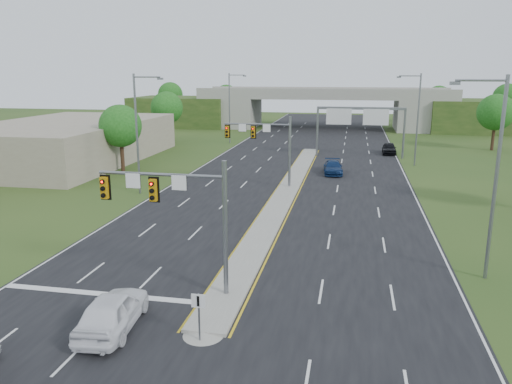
{
  "coord_description": "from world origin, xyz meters",
  "views": [
    {
      "loc": [
        5.98,
        -22.7,
        11.09
      ],
      "look_at": [
        -0.48,
        10.36,
        3.0
      ],
      "focal_mm": 35.0,
      "sensor_mm": 36.0,
      "label": 1
    }
  ],
  "objects_px": {
    "car_far_b": "(333,167)",
    "car_far_c": "(389,148)",
    "car_white": "(112,311)",
    "sign_gantry": "(359,118)",
    "overpass": "(324,111)",
    "signal_mast_near": "(180,205)",
    "keep_right_sign": "(199,309)",
    "signal_mast_far": "(267,140)"
  },
  "relations": [
    {
      "from": "signal_mast_far",
      "to": "keep_right_sign",
      "type": "xyz_separation_m",
      "value": [
        2.26,
        -29.45,
        -3.21
      ]
    },
    {
      "from": "signal_mast_near",
      "to": "car_white",
      "type": "xyz_separation_m",
      "value": [
        -1.81,
        -4.13,
        -3.84
      ]
    },
    {
      "from": "keep_right_sign",
      "to": "car_far_c",
      "type": "height_order",
      "value": "keep_right_sign"
    },
    {
      "from": "signal_mast_near",
      "to": "car_far_b",
      "type": "relative_size",
      "value": 1.42
    },
    {
      "from": "car_far_c",
      "to": "signal_mast_far",
      "type": "bearing_deg",
      "value": -118.55
    },
    {
      "from": "signal_mast_near",
      "to": "car_white",
      "type": "distance_m",
      "value": 5.93
    },
    {
      "from": "keep_right_sign",
      "to": "overpass",
      "type": "xyz_separation_m",
      "value": [
        0.0,
        84.53,
        2.04
      ]
    },
    {
      "from": "signal_mast_far",
      "to": "overpass",
      "type": "height_order",
      "value": "overpass"
    },
    {
      "from": "keep_right_sign",
      "to": "car_far_b",
      "type": "xyz_separation_m",
      "value": [
        3.92,
        37.42,
        -0.78
      ]
    },
    {
      "from": "keep_right_sign",
      "to": "car_far_c",
      "type": "distance_m",
      "value": 54.25
    },
    {
      "from": "keep_right_sign",
      "to": "car_white",
      "type": "xyz_separation_m",
      "value": [
        -4.08,
        0.32,
        -0.63
      ]
    },
    {
      "from": "sign_gantry",
      "to": "car_white",
      "type": "bearing_deg",
      "value": -102.35
    },
    {
      "from": "keep_right_sign",
      "to": "overpass",
      "type": "distance_m",
      "value": 84.55
    },
    {
      "from": "signal_mast_far",
      "to": "sign_gantry",
      "type": "relative_size",
      "value": 0.6
    },
    {
      "from": "sign_gantry",
      "to": "keep_right_sign",
      "type": "bearing_deg",
      "value": -97.7
    },
    {
      "from": "signal_mast_far",
      "to": "car_far_b",
      "type": "xyz_separation_m",
      "value": [
        6.19,
        7.96,
        -3.99
      ]
    },
    {
      "from": "signal_mast_near",
      "to": "signal_mast_far",
      "type": "relative_size",
      "value": 1.0
    },
    {
      "from": "signal_mast_near",
      "to": "signal_mast_far",
      "type": "height_order",
      "value": "same"
    },
    {
      "from": "sign_gantry",
      "to": "overpass",
      "type": "xyz_separation_m",
      "value": [
        -6.68,
        35.08,
        -1.69
      ]
    },
    {
      "from": "signal_mast_far",
      "to": "car_far_c",
      "type": "height_order",
      "value": "signal_mast_far"
    },
    {
      "from": "signal_mast_near",
      "to": "overpass",
      "type": "xyz_separation_m",
      "value": [
        2.26,
        80.07,
        -1.17
      ]
    },
    {
      "from": "keep_right_sign",
      "to": "sign_gantry",
      "type": "relative_size",
      "value": 0.19
    },
    {
      "from": "keep_right_sign",
      "to": "overpass",
      "type": "height_order",
      "value": "overpass"
    },
    {
      "from": "signal_mast_near",
      "to": "overpass",
      "type": "height_order",
      "value": "overpass"
    },
    {
      "from": "car_far_b",
      "to": "car_far_c",
      "type": "bearing_deg",
      "value": 60.82
    },
    {
      "from": "signal_mast_near",
      "to": "sign_gantry",
      "type": "xyz_separation_m",
      "value": [
        8.95,
        44.99,
        0.51
      ]
    },
    {
      "from": "car_white",
      "to": "car_far_c",
      "type": "xyz_separation_m",
      "value": [
        15.08,
        52.8,
        -0.08
      ]
    },
    {
      "from": "car_far_b",
      "to": "signal_mast_far",
      "type": "bearing_deg",
      "value": -132.77
    },
    {
      "from": "overpass",
      "to": "car_far_c",
      "type": "height_order",
      "value": "overpass"
    },
    {
      "from": "signal_mast_near",
      "to": "car_white",
      "type": "height_order",
      "value": "signal_mast_near"
    },
    {
      "from": "car_far_b",
      "to": "car_far_c",
      "type": "xyz_separation_m",
      "value": [
        7.08,
        15.71,
        0.06
      ]
    },
    {
      "from": "overpass",
      "to": "car_white",
      "type": "distance_m",
      "value": 84.35
    },
    {
      "from": "signal_mast_near",
      "to": "keep_right_sign",
      "type": "relative_size",
      "value": 3.18
    },
    {
      "from": "signal_mast_far",
      "to": "overpass",
      "type": "distance_m",
      "value": 55.13
    },
    {
      "from": "signal_mast_far",
      "to": "car_far_c",
      "type": "distance_m",
      "value": 27.41
    },
    {
      "from": "signal_mast_far",
      "to": "car_white",
      "type": "relative_size",
      "value": 1.38
    },
    {
      "from": "car_white",
      "to": "sign_gantry",
      "type": "bearing_deg",
      "value": -107.93
    },
    {
      "from": "overpass",
      "to": "car_far_b",
      "type": "xyz_separation_m",
      "value": [
        3.92,
        -47.11,
        -2.82
      ]
    },
    {
      "from": "car_white",
      "to": "overpass",
      "type": "bearing_deg",
      "value": -98.35
    },
    {
      "from": "signal_mast_far",
      "to": "car_far_c",
      "type": "bearing_deg",
      "value": 60.73
    },
    {
      "from": "overpass",
      "to": "car_far_b",
      "type": "relative_size",
      "value": 16.2
    },
    {
      "from": "sign_gantry",
      "to": "car_white",
      "type": "distance_m",
      "value": 50.48
    }
  ]
}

